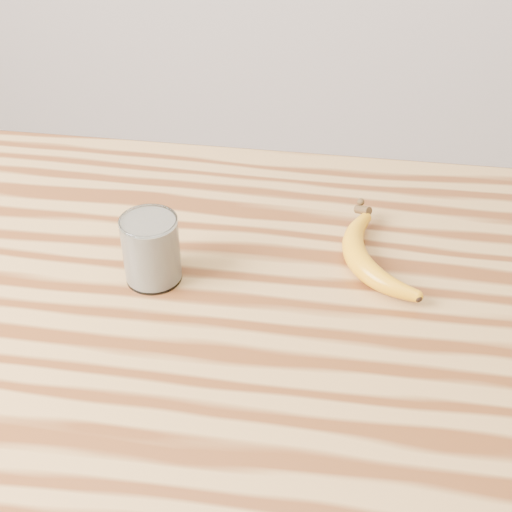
# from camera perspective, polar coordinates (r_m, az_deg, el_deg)

# --- Properties ---
(table) EXTENTS (1.20, 0.80, 0.90)m
(table) POSITION_cam_1_polar(r_m,az_deg,el_deg) (1.05, -5.91, -8.24)
(table) COLOR #AD8246
(table) RESTS_ON ground
(smoothie_glass) EXTENTS (0.08, 0.08, 0.10)m
(smoothie_glass) POSITION_cam_1_polar(r_m,az_deg,el_deg) (0.96, -8.38, 0.53)
(smoothie_glass) COLOR white
(smoothie_glass) RESTS_ON table
(banana) EXTENTS (0.20, 0.29, 0.03)m
(banana) POSITION_cam_1_polar(r_m,az_deg,el_deg) (0.99, 8.09, -0.27)
(banana) COLOR orange
(banana) RESTS_ON table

